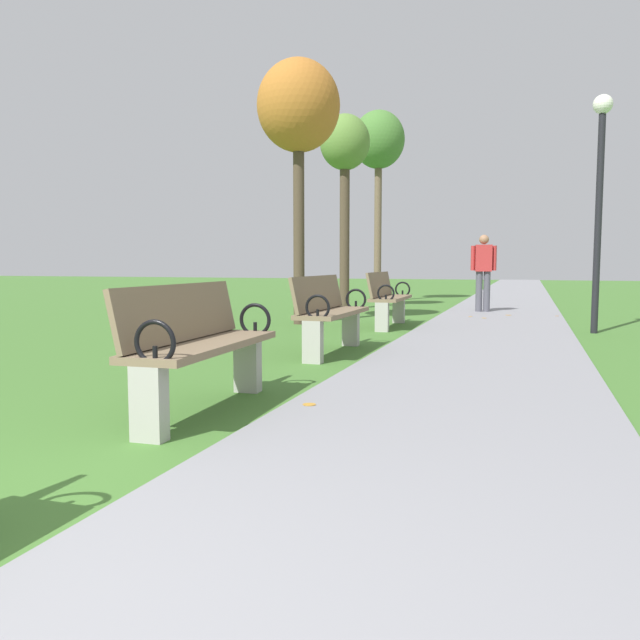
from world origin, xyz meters
name	(u,v)px	position (x,y,z in m)	size (l,w,h in m)	color
paved_walkway	(509,299)	(1.16, 18.00, 0.01)	(2.32, 44.00, 0.02)	gray
park_bench_2	(199,344)	(-0.50, 3.00, 0.49)	(0.53, 1.62, 0.90)	#7A664C
park_bench_3	(329,312)	(-0.50, 6.03, 0.49)	(0.47, 1.60, 0.90)	#7A664C
park_bench_4	(388,297)	(-0.50, 9.21, 0.49)	(0.51, 1.61, 0.90)	#7A664C
tree_1	(299,110)	(-2.06, 9.24, 3.59)	(1.39, 1.39, 4.43)	#4C3D2D
tree_2	(345,151)	(-2.27, 12.77, 3.52)	(1.11, 1.11, 4.33)	#4C3D2D
tree_3	(379,144)	(-2.20, 15.74, 4.19)	(1.38, 1.38, 5.07)	brown
pedestrian_walking	(483,269)	(0.76, 12.84, 0.93)	(0.53, 0.26, 1.62)	#4C4C56
lamp_post	(600,177)	(2.62, 9.29, 2.31)	(0.28, 0.28, 3.48)	black
scattered_leaves	(421,357)	(0.58, 5.95, 0.02)	(3.90, 14.07, 0.02)	gold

